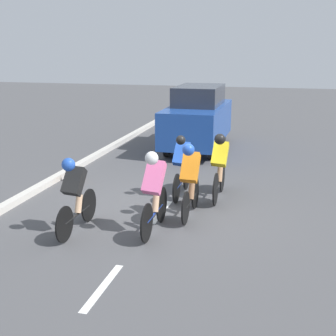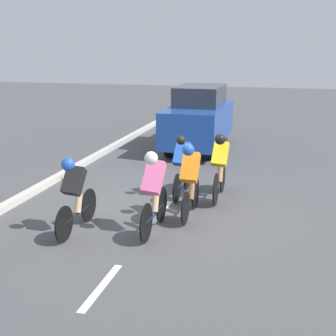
{
  "view_description": "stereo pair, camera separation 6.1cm",
  "coord_description": "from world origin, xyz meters",
  "px_view_note": "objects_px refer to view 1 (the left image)",
  "views": [
    {
      "loc": [
        -2.39,
        9.04,
        3.34
      ],
      "look_at": [
        -0.14,
        0.26,
        0.95
      ],
      "focal_mm": 50.0,
      "sensor_mm": 36.0,
      "label": 1
    },
    {
      "loc": [
        -2.45,
        9.03,
        3.34
      ],
      "look_at": [
        -0.14,
        0.26,
        0.95
      ],
      "focal_mm": 50.0,
      "sensor_mm": 36.0,
      "label": 2
    }
  ],
  "objects_px": {
    "support_car": "(198,118)",
    "traffic_cone": "(72,173)",
    "cyclist_blue": "(182,164)",
    "cyclist_orange": "(190,177)",
    "cyclist_yellow": "(220,164)",
    "cyclist_pink": "(154,189)",
    "cyclist_black": "(75,192)"
  },
  "relations": [
    {
      "from": "cyclist_blue",
      "to": "support_car",
      "type": "relative_size",
      "value": 0.41
    },
    {
      "from": "support_car",
      "to": "traffic_cone",
      "type": "xyz_separation_m",
      "value": [
        2.32,
        4.55,
        -0.8
      ]
    },
    {
      "from": "support_car",
      "to": "traffic_cone",
      "type": "bearing_deg",
      "value": 63.02
    },
    {
      "from": "cyclist_blue",
      "to": "support_car",
      "type": "bearing_deg",
      "value": -83.1
    },
    {
      "from": "cyclist_pink",
      "to": "cyclist_blue",
      "type": "xyz_separation_m",
      "value": [
        -0.02,
        -2.19,
        -0.07
      ]
    },
    {
      "from": "cyclist_pink",
      "to": "traffic_cone",
      "type": "relative_size",
      "value": 3.45
    },
    {
      "from": "traffic_cone",
      "to": "support_car",
      "type": "bearing_deg",
      "value": -116.98
    },
    {
      "from": "cyclist_orange",
      "to": "traffic_cone",
      "type": "relative_size",
      "value": 3.29
    },
    {
      "from": "cyclist_orange",
      "to": "cyclist_yellow",
      "type": "relative_size",
      "value": 0.94
    },
    {
      "from": "cyclist_black",
      "to": "cyclist_pink",
      "type": "distance_m",
      "value": 1.43
    },
    {
      "from": "cyclist_pink",
      "to": "cyclist_blue",
      "type": "height_order",
      "value": "cyclist_pink"
    },
    {
      "from": "support_car",
      "to": "traffic_cone",
      "type": "distance_m",
      "value": 5.17
    },
    {
      "from": "cyclist_blue",
      "to": "traffic_cone",
      "type": "bearing_deg",
      "value": -9.32
    },
    {
      "from": "cyclist_black",
      "to": "cyclist_yellow",
      "type": "height_order",
      "value": "cyclist_yellow"
    },
    {
      "from": "cyclist_orange",
      "to": "cyclist_blue",
      "type": "height_order",
      "value": "cyclist_orange"
    },
    {
      "from": "cyclist_yellow",
      "to": "support_car",
      "type": "xyz_separation_m",
      "value": [
        1.45,
        -4.98,
        0.24
      ]
    },
    {
      "from": "cyclist_blue",
      "to": "cyclist_yellow",
      "type": "bearing_deg",
      "value": -176.41
    },
    {
      "from": "cyclist_blue",
      "to": "traffic_cone",
      "type": "distance_m",
      "value": 3.01
    },
    {
      "from": "cyclist_pink",
      "to": "cyclist_orange",
      "type": "xyz_separation_m",
      "value": [
        -0.47,
        -0.95,
        -0.01
      ]
    },
    {
      "from": "cyclist_pink",
      "to": "support_car",
      "type": "height_order",
      "value": "support_car"
    },
    {
      "from": "cyclist_pink",
      "to": "support_car",
      "type": "relative_size",
      "value": 0.41
    },
    {
      "from": "cyclist_pink",
      "to": "support_car",
      "type": "xyz_separation_m",
      "value": [
        0.59,
        -7.22,
        0.2
      ]
    },
    {
      "from": "cyclist_black",
      "to": "traffic_cone",
      "type": "distance_m",
      "value": 3.42
    },
    {
      "from": "cyclist_blue",
      "to": "traffic_cone",
      "type": "xyz_separation_m",
      "value": [
        2.93,
        -0.48,
        -0.53
      ]
    },
    {
      "from": "cyclist_pink",
      "to": "support_car",
      "type": "bearing_deg",
      "value": -85.3
    },
    {
      "from": "cyclist_black",
      "to": "support_car",
      "type": "distance_m",
      "value": 7.61
    },
    {
      "from": "cyclist_blue",
      "to": "support_car",
      "type": "height_order",
      "value": "support_car"
    },
    {
      "from": "cyclist_blue",
      "to": "traffic_cone",
      "type": "relative_size",
      "value": 3.45
    },
    {
      "from": "cyclist_pink",
      "to": "cyclist_yellow",
      "type": "height_order",
      "value": "cyclist_pink"
    },
    {
      "from": "cyclist_orange",
      "to": "traffic_cone",
      "type": "bearing_deg",
      "value": -26.95
    },
    {
      "from": "cyclist_blue",
      "to": "support_car",
      "type": "xyz_separation_m",
      "value": [
        0.61,
        -5.03,
        0.28
      ]
    },
    {
      "from": "cyclist_pink",
      "to": "cyclist_yellow",
      "type": "distance_m",
      "value": 2.4
    }
  ]
}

